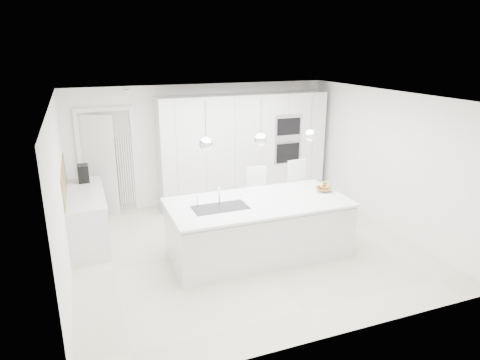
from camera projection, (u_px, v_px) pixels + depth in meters
name	position (u px, v px, depth m)	size (l,w,h in m)	color
floor	(246.00, 247.00, 7.18)	(5.50, 5.50, 0.00)	beige
wall_back	(203.00, 144.00, 9.03)	(5.50, 5.50, 0.00)	white
wall_left	(61.00, 197.00, 5.87)	(5.00, 5.00, 0.00)	white
ceiling	(247.00, 97.00, 6.43)	(5.50, 5.50, 0.00)	white
tall_cabinets	(243.00, 149.00, 9.07)	(3.60, 0.60, 2.30)	silver
oven_stack	(288.00, 139.00, 9.04)	(0.62, 0.04, 1.05)	#A5A5A8
doorway_frame	(108.00, 163.00, 8.41)	(1.11, 0.08, 2.13)	white
hallway_door	(95.00, 166.00, 8.29)	(0.82, 0.04, 2.00)	white
radiator	(126.00, 170.00, 8.56)	(0.32, 0.04, 1.40)	white
left_base_cabinets	(87.00, 218.00, 7.29)	(0.60, 1.80, 0.86)	silver
left_worktop	(84.00, 193.00, 7.15)	(0.62, 1.82, 0.04)	white
oak_backsplash	(64.00, 180.00, 6.97)	(0.02, 1.80, 0.50)	olive
island_base	(259.00, 230.00, 6.82)	(2.80, 1.20, 0.86)	silver
island_worktop	(258.00, 202.00, 6.73)	(2.84, 1.40, 0.04)	white
island_sink	(220.00, 213.00, 6.48)	(0.84, 0.44, 0.18)	#3F3F42
island_tap	(219.00, 194.00, 6.61)	(0.02, 0.02, 0.30)	white
pendant_left	(206.00, 144.00, 6.09)	(0.20, 0.20, 0.20)	white
pendant_mid	(261.00, 139.00, 6.38)	(0.20, 0.20, 0.20)	white
pendant_right	(310.00, 135.00, 6.67)	(0.20, 0.20, 0.20)	white
fruit_bowl	(324.00, 189.00, 7.18)	(0.27, 0.27, 0.07)	olive
espresso_machine	(83.00, 173.00, 7.66)	(0.18, 0.29, 0.31)	black
bar_stool_left	(259.00, 200.00, 7.71)	(0.38, 0.53, 1.16)	white
bar_stool_right	(300.00, 194.00, 7.92)	(0.40, 0.56, 1.22)	white
apple_a	(325.00, 186.00, 7.20)	(0.08, 0.08, 0.08)	maroon
apple_b	(321.00, 187.00, 7.19)	(0.07, 0.07, 0.07)	maroon
banana_bunch	(325.00, 185.00, 7.12)	(0.23, 0.23, 0.03)	yellow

